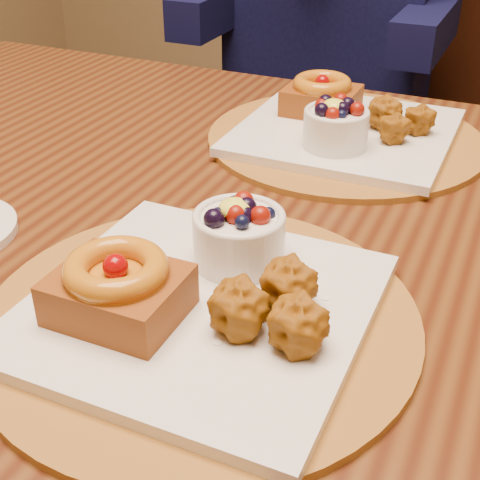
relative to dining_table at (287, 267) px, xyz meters
The scene contains 4 objects.
dining_table is the anchor object (origin of this frame).
place_setting_near 0.24m from the dining_table, 90.64° to the right, with size 0.38×0.38×0.08m.
place_setting_far 0.24m from the dining_table, 90.59° to the left, with size 0.38×0.38×0.08m.
chair_far 0.90m from the dining_table, 85.93° to the left, with size 0.58×0.58×0.95m.
Camera 1 is at (0.32, -0.65, 1.11)m, focal length 50.00 mm.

